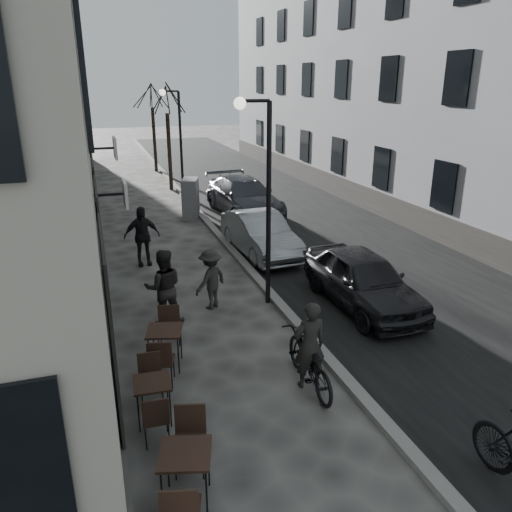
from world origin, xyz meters
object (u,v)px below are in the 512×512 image
tree_far (151,94)px  utility_cabinet (191,199)px  pedestrian_far (142,236)px  car_mid (260,234)px  pedestrian_near (164,288)px  pedestrian_mid (211,279)px  car_near (363,279)px  streetlamp_far (177,134)px  tree_near (166,97)px  streetlamp_near (262,182)px  bistro_set_b (153,397)px  bistro_set_c (165,344)px  bicycle (309,361)px  bistro_set_a (186,472)px  car_far (244,197)px

tree_far → utility_cabinet: 12.66m
pedestrian_far → car_mid: bearing=-6.9°
pedestrian_near → pedestrian_mid: size_ratio=1.19×
car_near → streetlamp_far: bearing=99.3°
utility_cabinet → tree_near: bearing=106.6°
streetlamp_near → tree_far: (0.07, 21.00, 1.50)m
streetlamp_near → car_mid: 4.64m
bistro_set_b → bistro_set_c: bistro_set_c is taller
pedestrian_near → bicycle: bearing=128.0°
pedestrian_near → pedestrian_mid: (1.23, 0.53, -0.15)m
tree_far → pedestrian_near: size_ratio=3.11×
bicycle → bistro_set_a: bearing=38.4°
bistro_set_c → car_far: 12.26m
tree_near → car_mid: size_ratio=1.38×
bicycle → streetlamp_near: bearing=-94.2°
streetlamp_far → pedestrian_near: streetlamp_far is taller
car_near → utility_cabinet: bearing=102.8°
streetlamp_far → pedestrian_near: 12.83m
bicycle → car_near: size_ratio=0.48×
tree_far → car_far: size_ratio=1.08×
streetlamp_far → utility_cabinet: 3.85m
tree_far → pedestrian_near: tree_far is taller
tree_far → car_near: size_ratio=1.37×
bistro_set_a → bistro_set_c: (0.25, 3.53, -0.01)m
bistro_set_a → bistro_set_b: size_ratio=1.14×
bistro_set_b → pedestrian_far: bearing=88.2°
tree_near → utility_cabinet: bearing=-91.3°
car_mid → car_far: (1.01, 5.19, 0.08)m
streetlamp_near → utility_cabinet: (-0.07, 8.93, -2.33)m
bistro_set_b → bicycle: bicycle is taller
bistro_set_b → utility_cabinet: (3.16, 12.82, 0.37)m
streetlamp_near → bistro_set_c: 4.47m
bicycle → car_mid: size_ratio=0.48×
bicycle → pedestrian_near: (-2.16, 3.38, 0.40)m
pedestrian_near → tree_near: bearing=-94.2°
pedestrian_mid → car_far: pedestrian_mid is taller
streetlamp_far → car_far: size_ratio=0.97×
pedestrian_mid → car_near: 3.82m
tree_near → utility_cabinet: 7.18m
car_mid → bistro_set_b: bearing=-123.8°
bistro_set_a → bistro_set_c: size_ratio=1.01×
pedestrian_near → pedestrian_far: size_ratio=0.98×
bicycle → car_near: car_near is taller
bistro_set_b → utility_cabinet: size_ratio=0.92×
bistro_set_a → pedestrian_far: bearing=103.0°
bicycle → pedestrian_mid: bearing=-75.4°
pedestrian_far → car_near: size_ratio=0.45×
tree_far → car_far: bearing=-79.9°
bistro_set_a → bicycle: bicycle is taller
car_mid → bistro_set_a: bearing=-117.6°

